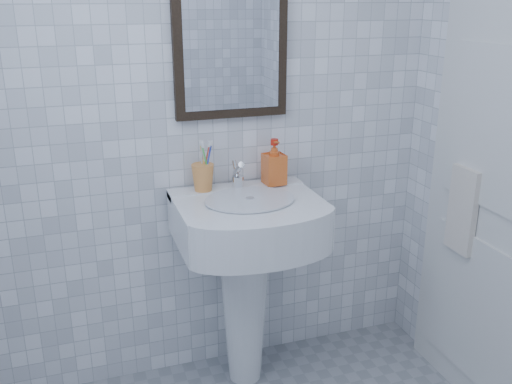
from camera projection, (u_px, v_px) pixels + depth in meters
name	position (u px, v px, depth m)	size (l,w,h in m)	color
wall_back	(197.00, 116.00, 2.49)	(2.20, 0.02, 2.50)	white
washbasin	(246.00, 260.00, 2.54)	(0.61, 0.45, 0.94)	white
faucet	(238.00, 177.00, 2.53)	(0.05, 0.12, 0.14)	silver
toothbrush_cup	(203.00, 177.00, 2.49)	(0.10, 0.10, 0.12)	#EB9143
soap_dispenser	(274.00, 162.00, 2.57)	(0.09, 0.09, 0.21)	#D65614
wall_mirror	(231.00, 45.00, 2.42)	(0.50, 0.04, 0.62)	black
bathroom_door	(496.00, 191.00, 2.31)	(0.04, 0.80, 2.00)	silver
towel_ring	(471.00, 170.00, 2.41)	(0.18, 0.18, 0.01)	silver
hand_towel	(462.00, 210.00, 2.46)	(0.03, 0.16, 0.38)	silver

